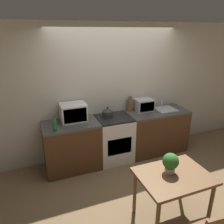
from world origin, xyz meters
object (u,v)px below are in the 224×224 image
object	(u,v)px
stove_range	(114,139)
toaster_oven	(144,105)
microwave	(73,112)
dining_table	(173,181)
kettle	(108,113)
bottle	(55,125)

from	to	relation	value
stove_range	toaster_oven	xyz separation A→B (m)	(0.71, 0.14, 0.57)
microwave	dining_table	bearing A→B (deg)	-63.57
kettle	toaster_oven	xyz separation A→B (m)	(0.82, 0.08, 0.03)
microwave	toaster_oven	bearing A→B (deg)	1.12
bottle	toaster_oven	xyz separation A→B (m)	(1.83, 0.34, 0.02)
kettle	toaster_oven	world-z (taller)	toaster_oven
microwave	dining_table	xyz separation A→B (m)	(0.89, -1.80, -0.44)
dining_table	microwave	bearing A→B (deg)	116.43
kettle	bottle	size ratio (longest dim) A/B	0.78
kettle	dining_table	bearing A→B (deg)	-81.71
stove_range	dining_table	world-z (taller)	stove_range
toaster_oven	dining_table	distance (m)	1.95
stove_range	dining_table	bearing A→B (deg)	-84.82
kettle	bottle	xyz separation A→B (m)	(-1.01, -0.26, 0.02)
kettle	bottle	bearing A→B (deg)	-165.66
dining_table	kettle	bearing A→B (deg)	98.29
microwave	dining_table	distance (m)	2.06
bottle	toaster_oven	bearing A→B (deg)	10.39
stove_range	bottle	xyz separation A→B (m)	(-1.12, -0.20, 0.56)
stove_range	toaster_oven	world-z (taller)	toaster_oven
kettle	dining_table	size ratio (longest dim) A/B	0.23
bottle	stove_range	bearing A→B (deg)	10.12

